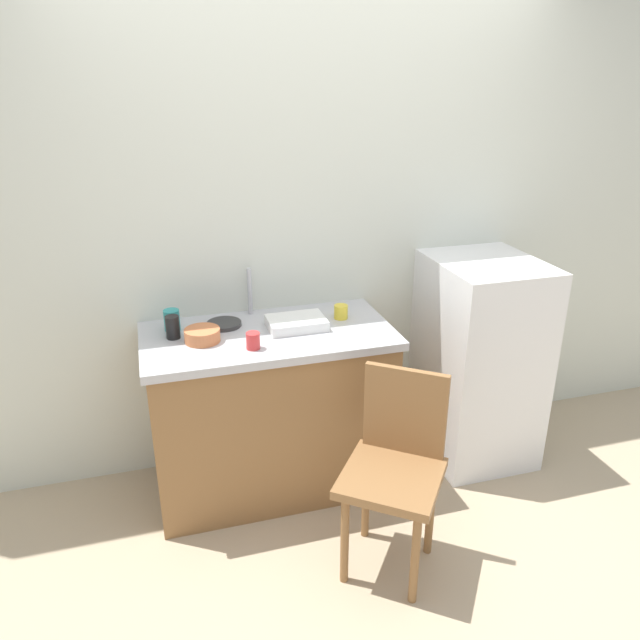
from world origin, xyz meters
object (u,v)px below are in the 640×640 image
Objects in this scene: terracotta_bowl at (202,335)px; cup_black at (173,327)px; chair at (395,464)px; hotplate at (224,324)px; refrigerator at (478,360)px; cup_teal at (172,320)px; cup_yellow at (341,312)px; cup_red at (253,341)px; dish_tray at (296,323)px.

terracotta_bowl is 0.15m from cup_black.
terracotta_bowl is (-0.71, 0.66, 0.41)m from chair.
terracotta_bowl reaches higher than hotplate.
refrigerator reaches higher than cup_teal.
chair is 8.11× the size of cup_black.
refrigerator is 1.27× the size of chair.
cup_yellow is (-0.00, 0.75, 0.41)m from chair.
chair is at bearing -46.03° from cup_red.
dish_tray is (-1.02, 0.02, 0.33)m from refrigerator.
cup_teal reaches higher than cup_red.
cup_teal is (-0.83, 0.09, 0.02)m from cup_yellow.
hotplate is (0.12, 0.16, -0.02)m from terracotta_bowl.
refrigerator is 0.85m from cup_yellow.
terracotta_bowl is at bearing 145.36° from cup_red.
refrigerator is 6.84× the size of terracotta_bowl.
cup_black reaches higher than cup_teal.
terracotta_bowl is 0.71m from cup_yellow.
refrigerator is 1.33m from cup_red.
refrigerator reaches higher than terracotta_bowl.
refrigerator is 4.04× the size of dish_tray.
refrigerator is 6.66× the size of hotplate.
cup_red is 1.10× the size of cup_yellow.
cup_yellow reaches higher than hotplate.
refrigerator reaches higher than hotplate.
cup_yellow is at bearing 12.47° from dish_tray.
cup_red is (-1.27, -0.16, 0.35)m from refrigerator.
refrigerator reaches higher than cup_red.
chair is at bearing -89.82° from cup_yellow.
refrigerator is at bearing -5.73° from cup_teal.
terracotta_bowl is at bearing 174.64° from chair.
cup_red reaches higher than hotplate.
cup_teal is at bearing 174.27° from refrigerator.
cup_red reaches higher than dish_tray.
hotplate is at bearing 163.31° from chair.
dish_tray is 0.31m from cup_red.
hotplate is at bearing 173.38° from cup_yellow.
cup_black is at bearing 175.76° from dish_tray.
chair is 11.46× the size of cup_red.
cup_teal is (-1.61, 0.16, 0.36)m from refrigerator.
refrigerator is at bearing 0.50° from terracotta_bowl.
terracotta_bowl is 1.59× the size of cup_teal.
cup_yellow is at bearing 0.77° from cup_black.
refrigerator is 1.08m from dish_tray.
cup_black is at bearing 176.20° from chair.
dish_tray reaches higher than chair.
dish_tray is at bearing -4.24° from cup_black.
cup_teal reaches higher than cup_yellow.
refrigerator is 1.40m from hotplate.
cup_black is at bearing -179.23° from cup_yellow.
hotplate is 0.25m from cup_teal.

